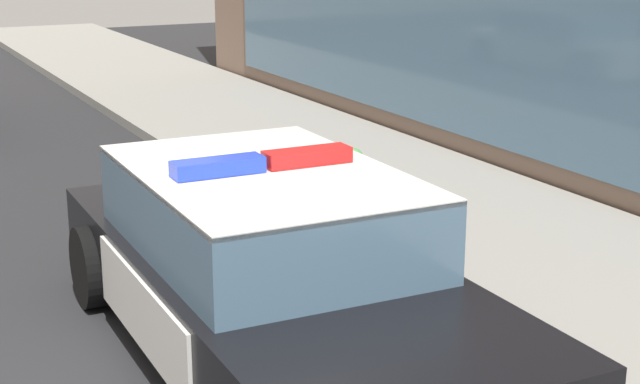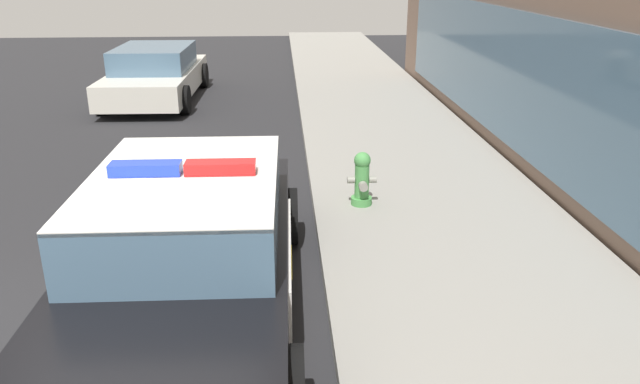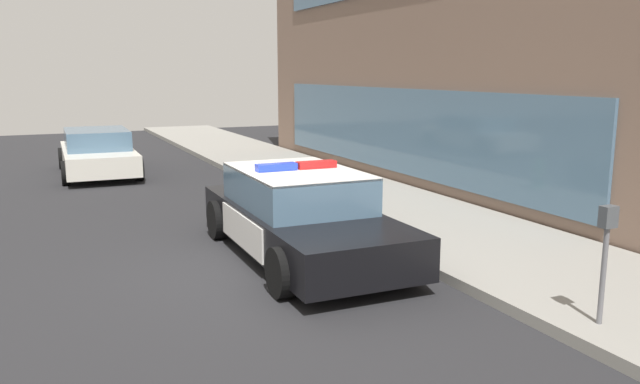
% 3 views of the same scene
% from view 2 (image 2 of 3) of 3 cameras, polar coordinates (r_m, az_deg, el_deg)
% --- Properties ---
extents(ground, '(48.00, 48.00, 0.00)m').
position_cam_2_polar(ground, '(5.85, -18.19, -13.92)').
color(ground, '#262628').
extents(sidewalk, '(48.00, 3.27, 0.15)m').
position_cam_2_polar(sidewalk, '(5.97, 17.32, -12.16)').
color(sidewalk, gray).
rests_on(sidewalk, ground).
extents(police_cruiser, '(4.91, 2.17, 1.49)m').
position_cam_2_polar(police_cruiser, '(5.93, -12.20, -5.20)').
color(police_cruiser, black).
rests_on(police_cruiser, ground).
extents(fire_hydrant, '(0.34, 0.39, 0.73)m').
position_cam_2_polar(fire_hydrant, '(8.16, 3.91, 1.16)').
color(fire_hydrant, '#4C994C').
rests_on(fire_hydrant, sidewalk).
extents(car_far_lane, '(4.71, 2.13, 1.29)m').
position_cam_2_polar(car_far_lane, '(15.71, -14.98, 10.52)').
color(car_far_lane, silver).
rests_on(car_far_lane, ground).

